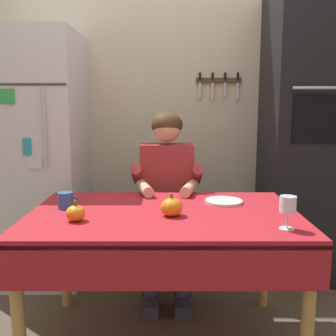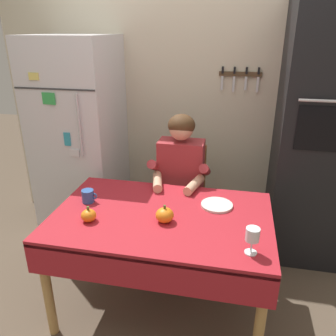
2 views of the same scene
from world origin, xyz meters
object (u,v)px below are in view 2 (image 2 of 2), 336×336
dining_table (161,227)px  pumpkin_medium (89,215)px  coffee_mug (88,196)px  pumpkin_large (165,215)px  serving_tray (217,205)px  seated_person (179,178)px  wall_oven (316,137)px  refrigerator (80,141)px  chair_behind_person (183,193)px  wine_glass (253,236)px

dining_table → pumpkin_medium: bearing=-160.8°
coffee_mug → pumpkin_large: bearing=-14.2°
coffee_mug → serving_tray: (0.87, 0.12, -0.04)m
dining_table → seated_person: size_ratio=1.12×
pumpkin_medium → serving_tray: bearing=24.8°
wall_oven → refrigerator: bearing=-178.9°
pumpkin_large → coffee_mug: bearing=165.8°
refrigerator → coffee_mug: bearing=-62.2°
dining_table → chair_behind_person: (0.02, 0.79, -0.14)m
wine_glass → seated_person: bearing=121.7°
chair_behind_person → coffee_mug: (-0.54, -0.71, 0.27)m
refrigerator → wine_glass: refrigerator is taller
coffee_mug → serving_tray: size_ratio=0.52×
pumpkin_large → seated_person: bearing=92.1°
wall_oven → pumpkin_large: 1.43m
seated_person → wine_glass: size_ratio=8.13×
pumpkin_medium → serving_tray: size_ratio=0.47×
wall_oven → pumpkin_large: bearing=-135.8°
refrigerator → wall_oven: bearing=1.1°
dining_table → serving_tray: serving_tray is taller
seated_person → coffee_mug: (-0.54, -0.52, 0.05)m
dining_table → refrigerator: bearing=137.1°
wine_glass → refrigerator: bearing=142.5°
pumpkin_medium → wall_oven: bearing=36.0°
refrigerator → dining_table: refrigerator is taller
refrigerator → pumpkin_large: 1.37m
seated_person → pumpkin_medium: seated_person is taller
wall_oven → dining_table: size_ratio=1.50×
dining_table → coffee_mug: size_ratio=12.72×
dining_table → serving_tray: (0.34, 0.21, 0.09)m
wall_oven → dining_table: wall_oven is taller
dining_table → wine_glass: bearing=-26.1°
wall_oven → pumpkin_large: (-1.01, -0.98, -0.26)m
seated_person → coffee_mug: bearing=-136.4°
coffee_mug → wine_glass: wine_glass is taller
refrigerator → chair_behind_person: size_ratio=1.94×
chair_behind_person → coffee_mug: chair_behind_person is taller
seated_person → serving_tray: seated_person is taller
chair_behind_person → pumpkin_large: chair_behind_person is taller
wall_oven → serving_tray: 1.05m
wall_oven → wine_glass: size_ratio=13.72×
pumpkin_large → refrigerator: bearing=136.4°
refrigerator → pumpkin_medium: (0.53, -1.03, -0.12)m
dining_table → pumpkin_large: 0.15m
seated_person → pumpkin_large: (0.02, -0.66, 0.05)m
coffee_mug → chair_behind_person: bearing=52.4°
pumpkin_medium → pumpkin_large: bearing=10.8°
wine_glass → wall_oven: bearing=67.5°
wall_oven → seated_person: size_ratio=1.69×
wall_oven → wine_glass: wall_oven is taller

